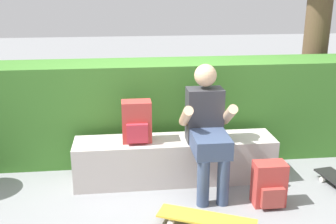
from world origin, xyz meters
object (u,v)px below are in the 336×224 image
person_skater (207,126)px  backpack_on_ground (269,185)px  skateboard_near_person (206,219)px  backpack_on_bench (137,122)px  bench_main (175,160)px

person_skater → backpack_on_ground: 0.76m
person_skater → skateboard_near_person: 0.88m
backpack_on_bench → bench_main: bearing=1.5°
bench_main → person_skater: 0.54m
bench_main → backpack_on_bench: 0.55m
backpack_on_ground → bench_main: bearing=143.1°
backpack_on_bench → backpack_on_ground: size_ratio=1.00×
bench_main → backpack_on_ground: size_ratio=4.93×
skateboard_near_person → backpack_on_bench: 1.14m
skateboard_near_person → backpack_on_bench: bearing=121.0°
bench_main → backpack_on_ground: (0.77, -0.58, -0.02)m
bench_main → person_skater: (0.27, -0.21, 0.42)m
person_skater → skateboard_near_person: size_ratio=1.46×
person_skater → backpack_on_ground: person_skater is taller
bench_main → skateboard_near_person: 0.89m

